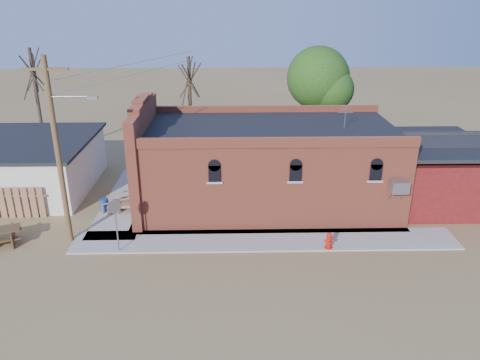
{
  "coord_description": "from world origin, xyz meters",
  "views": [
    {
      "loc": [
        -0.22,
        -19.53,
        11.41
      ],
      "look_at": [
        0.28,
        3.1,
        2.4
      ],
      "focal_mm": 35.0,
      "sensor_mm": 36.0,
      "label": 1
    }
  ],
  "objects_px": {
    "utility_pole": "(58,149)",
    "trash_barrel": "(104,205)",
    "fire_hydrant": "(329,240)",
    "brick_bar": "(263,165)",
    "stop_sign": "(115,211)"
  },
  "relations": [
    {
      "from": "fire_hydrant",
      "to": "stop_sign",
      "type": "xyz_separation_m",
      "value": [
        -10.0,
        0.0,
        1.63
      ]
    },
    {
      "from": "brick_bar",
      "to": "fire_hydrant",
      "type": "relative_size",
      "value": 19.54
    },
    {
      "from": "brick_bar",
      "to": "fire_hydrant",
      "type": "bearing_deg",
      "value": -62.9
    },
    {
      "from": "brick_bar",
      "to": "utility_pole",
      "type": "xyz_separation_m",
      "value": [
        -9.79,
        -4.29,
        2.43
      ]
    },
    {
      "from": "utility_pole",
      "to": "fire_hydrant",
      "type": "bearing_deg",
      "value": -5.46
    },
    {
      "from": "utility_pole",
      "to": "trash_barrel",
      "type": "bearing_deg",
      "value": 75.27
    },
    {
      "from": "brick_bar",
      "to": "stop_sign",
      "type": "distance_m",
      "value": 9.05
    },
    {
      "from": "stop_sign",
      "to": "utility_pole",
      "type": "bearing_deg",
      "value": 140.74
    },
    {
      "from": "utility_pole",
      "to": "brick_bar",
      "type": "bearing_deg",
      "value": 23.69
    },
    {
      "from": "brick_bar",
      "to": "stop_sign",
      "type": "bearing_deg",
      "value": -142.59
    },
    {
      "from": "stop_sign",
      "to": "trash_barrel",
      "type": "distance_m",
      "value": 5.04
    },
    {
      "from": "brick_bar",
      "to": "stop_sign",
      "type": "height_order",
      "value": "brick_bar"
    },
    {
      "from": "brick_bar",
      "to": "fire_hydrant",
      "type": "xyz_separation_m",
      "value": [
        2.81,
        -5.5,
        -1.85
      ]
    },
    {
      "from": "brick_bar",
      "to": "fire_hydrant",
      "type": "height_order",
      "value": "brick_bar"
    },
    {
      "from": "brick_bar",
      "to": "trash_barrel",
      "type": "xyz_separation_m",
      "value": [
        -8.94,
        -1.08,
        -1.9
      ]
    }
  ]
}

